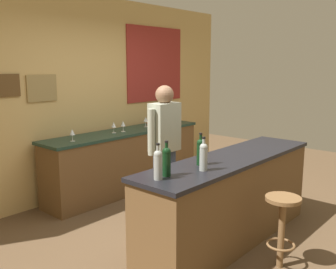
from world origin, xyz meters
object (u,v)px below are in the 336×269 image
wine_glass_d (146,120)px  coffee_mug (150,123)px  wine_bottle_a (158,164)px  wine_glass_c (123,124)px  wine_glass_b (114,125)px  wine_glass_e (172,115)px  bar_stool (282,220)px  wine_bottle_c (204,156)px  bartender (165,144)px  wine_glass_a (72,133)px  wine_bottle_d (200,151)px  wine_bottle_b (167,160)px

wine_glass_d → coffee_mug: bearing=11.8°
wine_bottle_a → wine_glass_c: bearing=55.0°
wine_glass_b → wine_glass_e: 1.37m
bar_stool → wine_glass_b: wine_glass_b is taller
wine_bottle_a → wine_bottle_c: 0.48m
wine_glass_c → wine_glass_e: (1.21, 0.12, 0.00)m
bartender → wine_glass_c: (0.39, 1.15, 0.07)m
wine_bottle_c → wine_glass_a: (0.04, 2.06, -0.05)m
bar_stool → wine_glass_a: 2.71m
wine_glass_d → wine_glass_c: bearing=-173.8°
bartender → wine_bottle_c: bartender is taller
wine_bottle_c → wine_glass_d: wine_bottle_c is taller
bartender → wine_bottle_d: 0.92m
wine_glass_b → wine_bottle_a: bearing=-121.6°
bartender → wine_glass_b: size_ratio=10.45×
wine_bottle_a → wine_glass_a: (0.51, 1.94, -0.05)m
wine_bottle_b → wine_glass_b: wine_bottle_b is taller
bar_stool → wine_bottle_b: wine_bottle_b is taller
wine_bottle_c → wine_bottle_d: 0.19m
bar_stool → wine_glass_d: wine_glass_d is taller
wine_bottle_d → wine_bottle_b: bearing=-179.8°
wine_bottle_a → wine_glass_d: bearing=47.0°
bartender → wine_glass_d: (0.90, 1.21, 0.07)m
wine_glass_d → wine_glass_e: (0.70, 0.07, 0.00)m
wine_glass_b → wine_glass_e: bearing=4.2°
wine_bottle_a → wine_glass_d: 2.79m
wine_glass_a → wine_glass_c: 0.89m
wine_bottle_a → wine_glass_c: wine_bottle_a is taller
bartender → coffee_mug: (1.01, 1.23, 0.01)m
bartender → wine_bottle_d: (-0.40, -0.81, 0.12)m
wine_bottle_a → wine_glass_b: size_ratio=1.97×
bartender → wine_glass_b: (0.23, 1.17, 0.07)m
wine_bottle_d → wine_glass_c: bearing=68.1°
bar_stool → wine_glass_a: bearing=99.1°
wine_glass_c → wine_glass_d: (0.51, 0.06, 0.00)m
wine_glass_b → wine_glass_d: 0.67m
bartender → wine_glass_a: size_ratio=10.45×
wine_bottle_a → coffee_mug: wine_bottle_a is taller
wine_glass_c → wine_bottle_b: bearing=-122.8°
bar_stool → wine_glass_c: size_ratio=4.39×
wine_glass_d → bartender: bearing=-126.7°
wine_glass_c → wine_glass_e: bearing=5.7°
bartender → bar_stool: (-0.08, -1.51, -0.48)m
wine_glass_c → wine_glass_b: bearing=172.8°
wine_bottle_a → wine_bottle_c: size_ratio=1.00×
wine_glass_a → wine_bottle_d: bearing=-87.1°
wine_bottle_c → wine_glass_e: 3.08m
wine_glass_a → wine_glass_c: (0.88, 0.04, 0.00)m
wine_bottle_d → wine_glass_d: 2.40m
wine_bottle_c → coffee_mug: 2.68m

